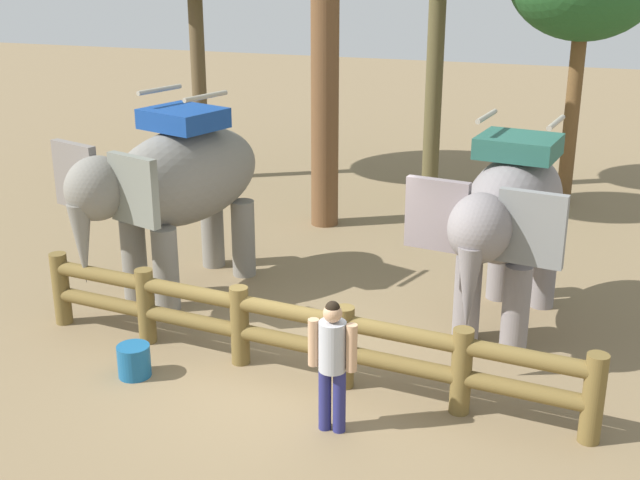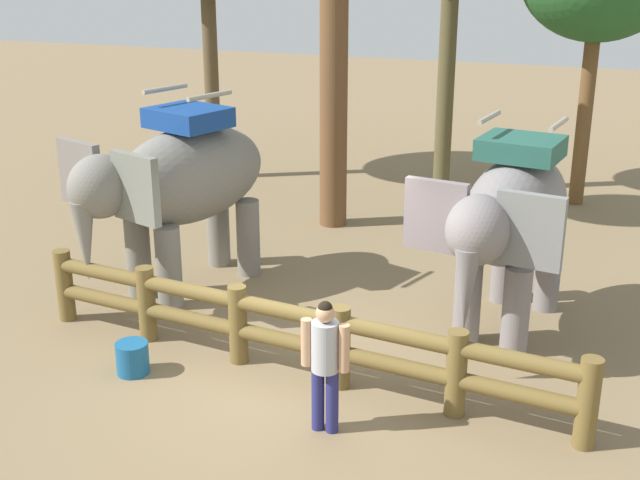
{
  "view_description": "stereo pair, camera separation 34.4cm",
  "coord_description": "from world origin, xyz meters",
  "px_view_note": "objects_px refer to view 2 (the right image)",
  "views": [
    {
      "loc": [
        3.3,
        -8.71,
        5.12
      ],
      "look_at": [
        0.0,
        1.22,
        1.4
      ],
      "focal_mm": 46.95,
      "sensor_mm": 36.0,
      "label": 1
    },
    {
      "loc": [
        3.62,
        -8.59,
        5.12
      ],
      "look_at": [
        0.0,
        1.22,
        1.4
      ],
      "focal_mm": 46.95,
      "sensor_mm": 36.0,
      "label": 2
    }
  ],
  "objects_px": {
    "elephant_center": "(511,217)",
    "feed_bucket": "(132,358)",
    "log_fence": "(288,330)",
    "elephant_near_left": "(180,182)",
    "tourist_woman_in_black": "(325,357)"
  },
  "relations": [
    {
      "from": "elephant_center",
      "to": "elephant_near_left",
      "type": "bearing_deg",
      "value": -177.85
    },
    {
      "from": "elephant_center",
      "to": "tourist_woman_in_black",
      "type": "distance_m",
      "value": 3.63
    },
    {
      "from": "log_fence",
      "to": "tourist_woman_in_black",
      "type": "height_order",
      "value": "tourist_woman_in_black"
    },
    {
      "from": "feed_bucket",
      "to": "tourist_woman_in_black",
      "type": "bearing_deg",
      "value": -8.22
    },
    {
      "from": "elephant_center",
      "to": "feed_bucket",
      "type": "xyz_separation_m",
      "value": [
        -4.18,
        -2.85,
        -1.46
      ]
    },
    {
      "from": "elephant_near_left",
      "to": "feed_bucket",
      "type": "xyz_separation_m",
      "value": [
        0.72,
        -2.66,
        -1.53
      ]
    },
    {
      "from": "elephant_near_left",
      "to": "elephant_center",
      "type": "xyz_separation_m",
      "value": [
        4.9,
        0.18,
        -0.07
      ]
    },
    {
      "from": "log_fence",
      "to": "elephant_near_left",
      "type": "xyz_separation_m",
      "value": [
        -2.56,
        2.0,
        1.13
      ]
    },
    {
      "from": "elephant_center",
      "to": "feed_bucket",
      "type": "height_order",
      "value": "elephant_center"
    },
    {
      "from": "log_fence",
      "to": "feed_bucket",
      "type": "bearing_deg",
      "value": -160.17
    },
    {
      "from": "elephant_center",
      "to": "tourist_woman_in_black",
      "type": "xyz_separation_m",
      "value": [
        -1.46,
        -3.24,
        -0.76
      ]
    },
    {
      "from": "elephant_center",
      "to": "tourist_woman_in_black",
      "type": "height_order",
      "value": "elephant_center"
    },
    {
      "from": "log_fence",
      "to": "elephant_center",
      "type": "xyz_separation_m",
      "value": [
        2.34,
        2.18,
        1.06
      ]
    },
    {
      "from": "elephant_center",
      "to": "tourist_woman_in_black",
      "type": "bearing_deg",
      "value": -114.28
    },
    {
      "from": "elephant_near_left",
      "to": "tourist_woman_in_black",
      "type": "xyz_separation_m",
      "value": [
        3.44,
        -3.05,
        -0.83
      ]
    }
  ]
}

